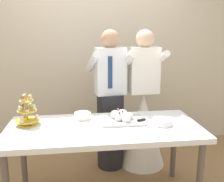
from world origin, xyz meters
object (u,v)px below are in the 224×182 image
(round_cake, at_px, (83,117))
(dessert_table, at_px, (104,134))
(main_cake_tray, at_px, (122,118))
(plate_stack, at_px, (162,122))
(cupcake_stand, at_px, (27,112))
(person_bride, at_px, (143,119))
(person_groom, at_px, (110,108))

(round_cake, bearing_deg, dessert_table, -47.08)
(main_cake_tray, height_order, plate_stack, main_cake_tray)
(dessert_table, bearing_deg, plate_stack, -3.14)
(cupcake_stand, relative_size, person_bride, 0.18)
(cupcake_stand, bearing_deg, person_groom, 31.82)
(round_cake, xyz_separation_m, person_bride, (0.74, 0.46, -0.22))
(dessert_table, xyz_separation_m, person_bride, (0.54, 0.67, -0.12))
(cupcake_stand, height_order, person_groom, person_groom)
(dessert_table, height_order, round_cake, round_cake)
(person_groom, bearing_deg, cupcake_stand, -148.18)
(main_cake_tray, distance_m, round_cake, 0.40)
(main_cake_tray, height_order, person_bride, person_bride)
(person_bride, bearing_deg, dessert_table, -129.03)
(plate_stack, height_order, person_groom, person_groom)
(dessert_table, distance_m, person_bride, 0.87)
(plate_stack, xyz_separation_m, round_cake, (-0.75, 0.24, 0.01))
(person_bride, bearing_deg, main_cake_tray, -121.98)
(plate_stack, relative_size, round_cake, 0.78)
(cupcake_stand, relative_size, round_cake, 1.27)
(dessert_table, distance_m, person_groom, 0.68)
(cupcake_stand, height_order, round_cake, cupcake_stand)
(cupcake_stand, distance_m, person_groom, 1.01)
(cupcake_stand, height_order, plate_stack, cupcake_stand)
(cupcake_stand, xyz_separation_m, person_bride, (1.25, 0.53, -0.31))
(dessert_table, xyz_separation_m, cupcake_stand, (-0.71, 0.13, 0.20))
(dessert_table, relative_size, cupcake_stand, 5.90)
(main_cake_tray, bearing_deg, cupcake_stand, 178.13)
(main_cake_tray, relative_size, plate_stack, 2.29)
(dessert_table, xyz_separation_m, main_cake_tray, (0.19, 0.10, 0.11))
(main_cake_tray, bearing_deg, round_cake, 164.97)
(dessert_table, distance_m, plate_stack, 0.56)
(person_bride, bearing_deg, round_cake, -147.94)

